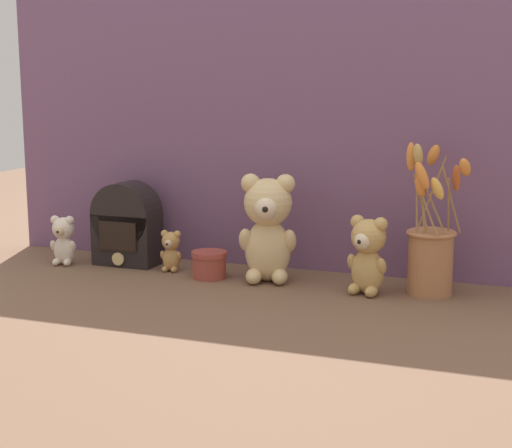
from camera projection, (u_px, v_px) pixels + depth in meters
name	position (u px, v px, depth m)	size (l,w,h in m)	color
ground_plane	(253.00, 282.00, 1.87)	(4.00, 4.00, 0.00)	brown
backdrop_wall	(276.00, 129.00, 1.96)	(1.50, 0.02, 0.71)	#704C70
teddy_bear_large	(268.00, 226.00, 1.85)	(0.14, 0.13, 0.26)	#DBBC84
teddy_bear_medium	(368.00, 254.00, 1.75)	(0.10, 0.09, 0.18)	tan
teddy_bear_small	(63.00, 239.00, 2.03)	(0.07, 0.07, 0.13)	beige
teddy_bear_tiny	(171.00, 250.00, 1.97)	(0.06, 0.05, 0.10)	tan
flower_vase	(430.00, 250.00, 1.75)	(0.15, 0.18, 0.34)	#AD7047
vintage_radio	(127.00, 225.00, 2.03)	(0.17, 0.10, 0.22)	black
decorative_tin_tall	(210.00, 264.00, 1.91)	(0.09, 0.09, 0.07)	#993D33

